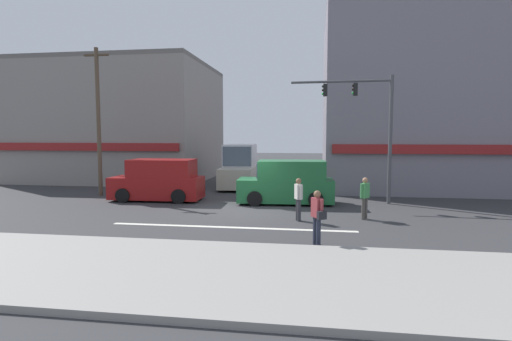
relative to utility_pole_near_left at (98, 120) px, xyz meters
name	(u,v)px	position (x,y,z in m)	size (l,w,h in m)	color
ground_plane	(247,210)	(8.79, -3.05, -4.18)	(120.00, 120.00, 0.00)	#333335
lane_marking_stripe	(231,227)	(8.79, -6.55, -4.17)	(9.00, 0.24, 0.01)	silver
sidewalk_curb	(187,272)	(8.79, -11.55, -4.10)	(40.00, 5.00, 0.16)	gray
building_left_block	(121,123)	(-3.26, 8.89, 0.17)	(13.87, 10.79, 8.69)	gray
building_right_corner	(427,98)	(18.97, 7.29, 1.63)	(13.23, 11.14, 11.62)	slate
utility_pole_near_left	(98,120)	(0.00, 0.00, 0.00)	(1.40, 0.22, 8.06)	brown
traffic_light_mast	(370,118)	(14.37, -0.41, 0.00)	(4.89, 0.36, 6.20)	#47474C
van_crossing_leftbound	(287,183)	(10.45, -1.10, -3.17)	(4.71, 2.26, 2.11)	#1E6033
van_parked_curbside	(159,181)	(3.85, -1.12, -3.17)	(4.66, 2.15, 2.11)	maroon
box_truck_approaching_near	(240,168)	(6.92, 4.94, -2.93)	(2.51, 5.72, 2.75)	#B7B29E
pedestrian_foreground_with_bag	(317,214)	(11.87, -8.48, -3.23)	(0.48, 0.67, 1.67)	#232838
pedestrian_mid_crossing	(298,197)	(11.16, -5.05, -3.23)	(0.34, 0.53, 1.67)	#333338
pedestrian_far_side	(365,196)	(13.74, -4.37, -3.23)	(0.39, 0.47, 1.67)	#4C4742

